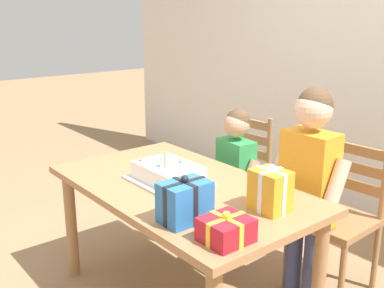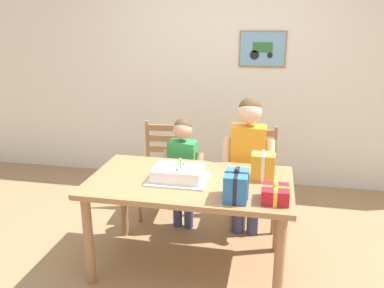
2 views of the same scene
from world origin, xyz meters
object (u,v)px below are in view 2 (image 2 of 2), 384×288
dining_table (190,191)px  gift_box_beside_cake (275,194)px  child_older (248,154)px  child_younger (183,163)px  birthday_cake (178,174)px  chair_left (163,169)px  gift_box_corner_small (263,166)px  gift_box_red_large (236,186)px  chair_right (254,176)px

dining_table → gift_box_beside_cake: 0.69m
child_older → child_younger: bearing=180.0°
birthday_cake → chair_left: (-0.36, 0.88, -0.32)m
gift_box_corner_small → dining_table: bearing=-167.0°
gift_box_beside_cake → chair_left: 1.57m
dining_table → gift_box_corner_small: bearing=13.0°
chair_left → gift_box_corner_small: bearing=-36.8°
gift_box_corner_small → child_younger: 0.89m
gift_box_red_large → gift_box_corner_small: 0.42m
gift_box_beside_cake → child_older: child_older is taller
chair_left → child_older: size_ratio=0.73×
birthday_cake → gift_box_beside_cake: bearing=-17.4°
gift_box_beside_cake → chair_left: chair_left is taller
gift_box_beside_cake → child_older: size_ratio=0.16×
gift_box_red_large → gift_box_beside_cake: (0.26, 0.01, -0.04)m
birthday_cake → dining_table: bearing=17.5°
birthday_cake → child_older: size_ratio=0.35×
gift_box_beside_cake → child_younger: bearing=133.9°
dining_table → child_younger: 0.63m
birthday_cake → chair_right: bearing=59.2°
gift_box_red_large → chair_left: 1.43m
dining_table → birthday_cake: bearing=-162.5°
birthday_cake → gift_box_beside_cake: (0.71, -0.22, 0.00)m
dining_table → child_older: size_ratio=1.20×
dining_table → chair_right: (0.44, 0.85, -0.18)m
chair_right → child_younger: (-0.63, -0.25, 0.17)m
dining_table → gift_box_beside_cake: gift_box_beside_cake is taller
gift_box_corner_small → child_older: 0.51m
gift_box_red_large → gift_box_beside_cake: gift_box_red_large is taller
gift_box_red_large → child_younger: bearing=123.0°
birthday_cake → gift_box_red_large: gift_box_red_large is taller
child_older → birthday_cake: bearing=-127.0°
birthday_cake → gift_box_red_large: bearing=-27.4°
dining_table → chair_left: (-0.45, 0.85, -0.18)m
birthday_cake → chair_left: birthday_cake is taller
gift_box_corner_small → child_younger: size_ratio=0.22×
chair_left → dining_table: bearing=-62.4°
gift_box_beside_cake → gift_box_red_large: bearing=-177.0°
birthday_cake → gift_box_corner_small: 0.63m
birthday_cake → chair_left: bearing=112.5°
birthday_cake → child_younger: child_younger is taller
gift_box_red_large → chair_right: (0.07, 1.12, -0.37)m
gift_box_corner_small → child_older: bearing=106.3°
gift_box_corner_small → child_younger: child_younger is taller
birthday_cake → chair_left: 1.01m
gift_box_corner_small → chair_left: gift_box_corner_small is taller
gift_box_red_large → child_older: (0.02, 0.86, -0.06)m
birthday_cake → gift_box_corner_small: size_ratio=1.87×
chair_left → child_younger: bearing=-44.6°
gift_box_red_large → child_younger: 1.05m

